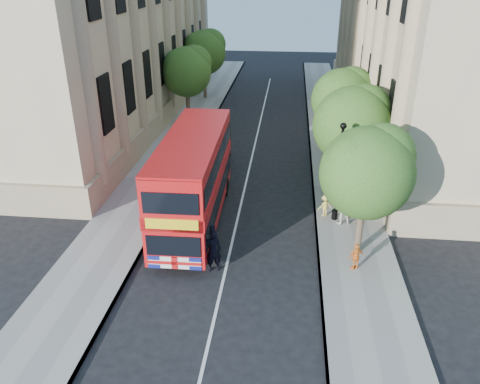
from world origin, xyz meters
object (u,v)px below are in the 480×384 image
(box_van, at_px, (211,151))
(woman_pedestrian, at_px, (342,206))
(double_decker_bus, at_px, (194,177))
(police_constable, at_px, (213,251))
(lamp_post, at_px, (338,177))

(box_van, bearing_deg, woman_pedestrian, -37.49)
(double_decker_bus, bearing_deg, police_constable, -69.94)
(double_decker_bus, xyz_separation_m, woman_pedestrian, (7.42, 0.49, -1.44))
(lamp_post, distance_m, double_decker_bus, 7.17)
(lamp_post, bearing_deg, woman_pedestrian, -50.57)
(double_decker_bus, distance_m, box_van, 7.13)
(double_decker_bus, bearing_deg, box_van, 91.55)
(box_van, height_order, police_constable, box_van)
(box_van, xyz_separation_m, police_constable, (1.93, -11.15, -0.27))
(lamp_post, relative_size, box_van, 1.12)
(lamp_post, xyz_separation_m, police_constable, (-5.52, -5.00, -1.51))
(woman_pedestrian, bearing_deg, box_van, -50.39)
(lamp_post, height_order, double_decker_bus, lamp_post)
(lamp_post, xyz_separation_m, double_decker_bus, (-7.12, -0.86, -0.01))
(police_constable, bearing_deg, woman_pedestrian, -161.84)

